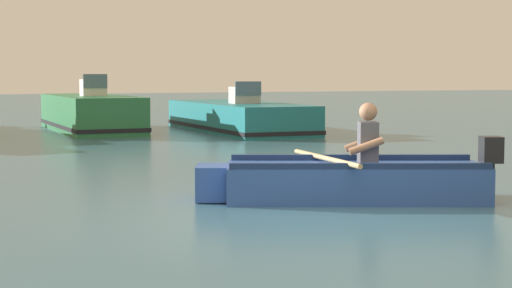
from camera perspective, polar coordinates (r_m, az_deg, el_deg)
ground_plane at (r=8.86m, az=5.21°, el=-5.19°), size 120.00×120.00×0.00m
rowboat_with_person at (r=10.23m, az=6.39°, el=-2.44°), size 3.58×2.38×1.19m
moored_boat_green at (r=23.10m, az=-11.22°, el=2.02°), size 1.89×5.54×1.54m
moored_boat_teal at (r=22.54m, az=-1.21°, el=1.80°), size 2.21×6.34×1.35m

